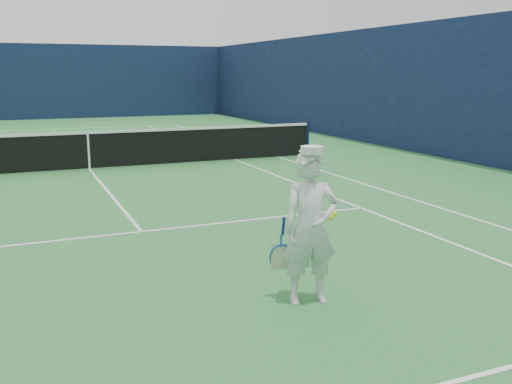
% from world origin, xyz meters
% --- Properties ---
extents(ground, '(80.00, 80.00, 0.00)m').
position_xyz_m(ground, '(0.00, 0.00, 0.00)').
color(ground, '#2C7435').
rests_on(ground, ground).
extents(court_markings, '(11.03, 23.83, 0.01)m').
position_xyz_m(court_markings, '(0.00, 0.00, 0.00)').
color(court_markings, white).
rests_on(court_markings, ground).
extents(windscreen_fence, '(20.12, 36.12, 4.00)m').
position_xyz_m(windscreen_fence, '(0.00, 0.00, 2.00)').
color(windscreen_fence, '#0F1B39').
rests_on(windscreen_fence, ground).
extents(tennis_net, '(12.88, 0.09, 1.07)m').
position_xyz_m(tennis_net, '(0.00, 0.00, 0.55)').
color(tennis_net, '#141E4C').
rests_on(tennis_net, ground).
extents(tennis_player, '(0.75, 0.58, 1.73)m').
position_xyz_m(tennis_player, '(1.12, -9.92, 0.84)').
color(tennis_player, white).
rests_on(tennis_player, ground).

